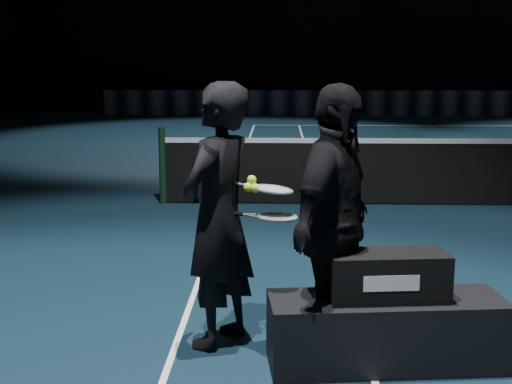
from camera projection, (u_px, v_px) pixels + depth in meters
net_post_left at (162, 165)px, 10.17m from camera, size 0.10×0.10×1.10m
sponsor_backdrop at (412, 103)px, 25.22m from camera, size 22.00×0.15×0.90m
player_bench at (386, 331)px, 4.85m from camera, size 1.63×0.69×0.48m
racket_bag at (388, 275)px, 4.78m from camera, size 0.83×0.42×0.32m
bag_signature at (392, 283)px, 4.61m from camera, size 0.37×0.04×0.11m
player_a at (218, 216)px, 5.10m from camera, size 0.74×0.83×1.92m
player_b at (334, 226)px, 4.80m from camera, size 0.91×1.21×1.92m
racket_lower at (278, 217)px, 4.94m from camera, size 0.71×0.43×0.03m
racket_upper at (273, 189)px, 4.96m from camera, size 0.71×0.39×0.10m
tennis_balls at (252, 185)px, 4.97m from camera, size 0.12×0.10×0.12m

